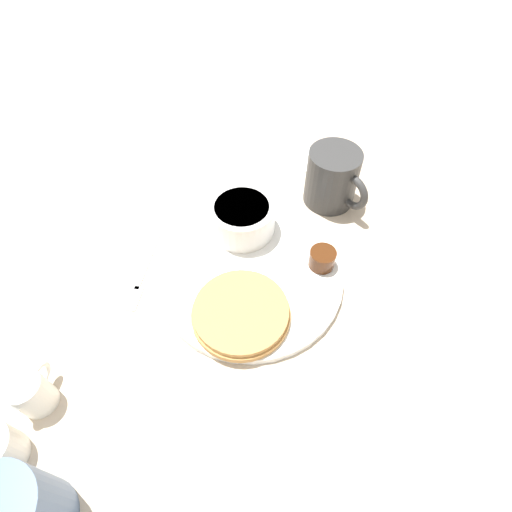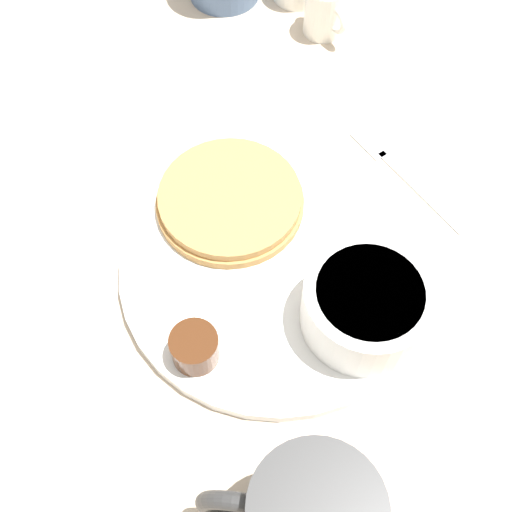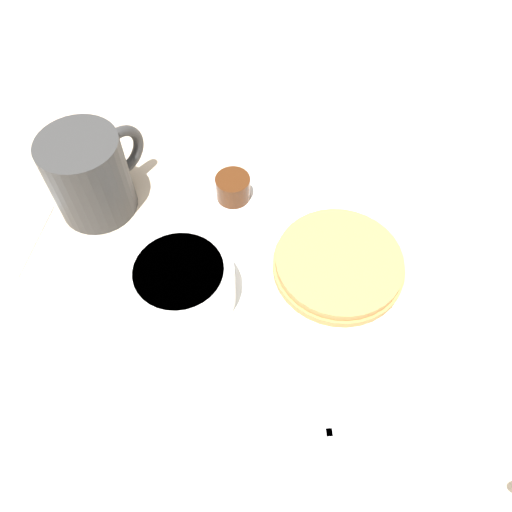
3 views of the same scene
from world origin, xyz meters
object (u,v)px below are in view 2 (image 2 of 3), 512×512
plate (276,266)px  creamer_pitcher_near (324,10)px  bowl (366,304)px  fork (395,166)px

plate → creamer_pitcher_near: (0.17, 0.26, 0.02)m
plate → creamer_pitcher_near: creamer_pitcher_near is taller
bowl → creamer_pitcher_near: (0.13, 0.33, -0.01)m
bowl → fork: bearing=50.9°
creamer_pitcher_near → plate: bearing=-123.6°
creamer_pitcher_near → fork: size_ratio=0.43×
creamer_pitcher_near → fork: 0.20m
bowl → fork: 0.18m
bowl → fork: bowl is taller
fork → creamer_pitcher_near: bearing=84.5°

